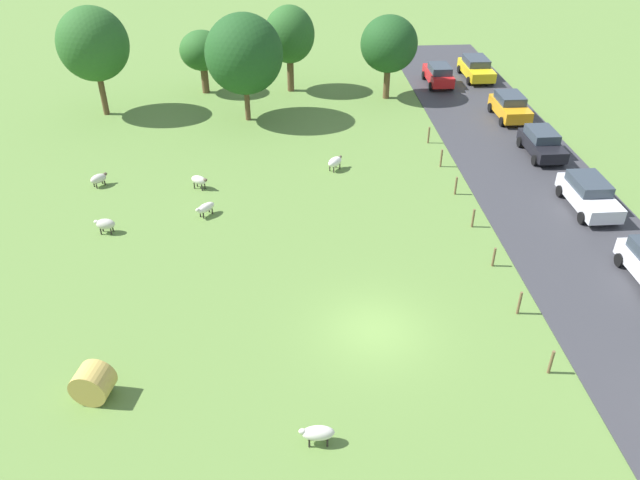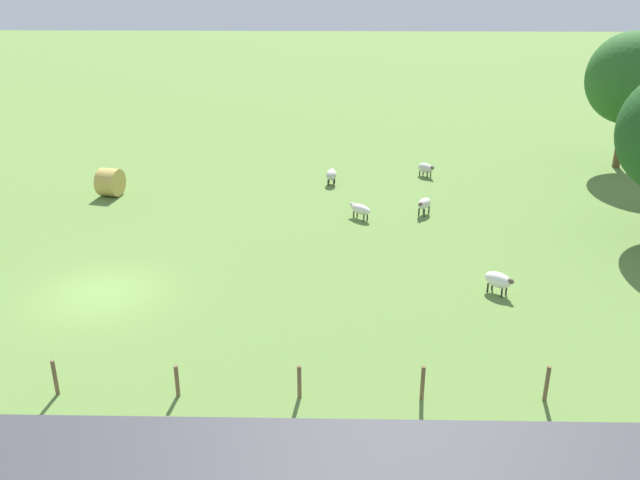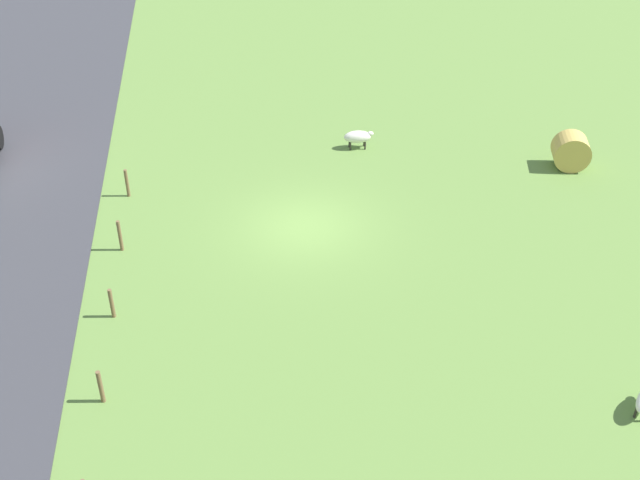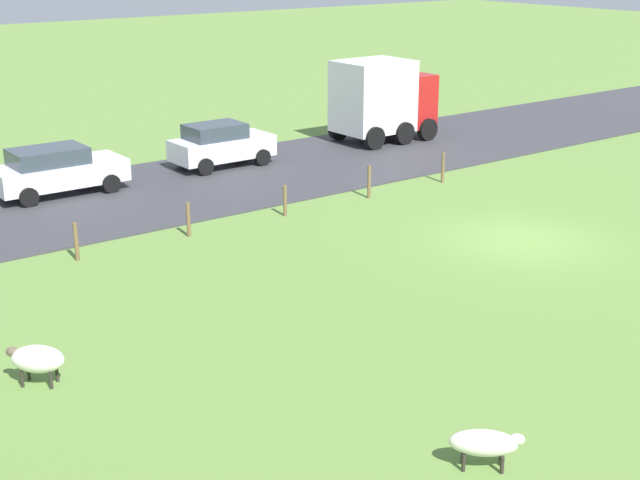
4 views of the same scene
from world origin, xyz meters
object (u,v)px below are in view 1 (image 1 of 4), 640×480
object	(u,v)px
car_4	(439,74)
car_5	(589,194)
sheep_2	(318,433)
hay_bale_0	(93,383)
car_2	(510,106)
tree_4	(244,54)
sheep_3	(205,208)
tree_1	(289,35)
sheep_4	(335,162)
tree_3	(389,44)
car_1	(542,143)
tree_2	(202,51)
car_0	(476,68)
tree_0	(93,44)
sheep_1	(105,224)
sheep_5	(199,180)
sheep_0	(99,179)

from	to	relation	value
car_4	car_5	distance (m)	20.35
sheep_2	car_5	xyz separation A→B (m)	(15.67, 14.43, 0.41)
sheep_2	hay_bale_0	bearing A→B (deg)	161.52
car_2	car_5	distance (m)	12.76
tree_4	car_2	size ratio (longest dim) A/B	1.82
sheep_3	tree_1	size ratio (longest dim) A/B	0.18
sheep_4	tree_3	size ratio (longest dim) A/B	0.19
car_1	car_2	bearing A→B (deg)	90.18
tree_2	tree_4	size ratio (longest dim) A/B	0.65
sheep_4	car_5	distance (m)	14.35
car_5	car_0	bearing A→B (deg)	90.00
tree_0	car_2	bearing A→B (deg)	-5.96
sheep_1	hay_bale_0	bearing A→B (deg)	-80.09
tree_1	tree_4	xyz separation A→B (m)	(-3.25, -5.72, 0.32)
sheep_5	car_5	size ratio (longest dim) A/B	0.25
sheep_3	car_4	size ratio (longest dim) A/B	0.28
tree_2	sheep_0	bearing A→B (deg)	-108.02
tree_1	car_4	xyz separation A→B (m)	(11.91, 0.35, -3.45)
sheep_4	car_1	bearing A→B (deg)	4.62
sheep_0	tree_3	distance (m)	23.15
sheep_2	car_2	distance (m)	31.36
sheep_2	tree_4	size ratio (longest dim) A/B	0.16
tree_3	tree_1	bearing A→B (deg)	163.31
car_5	sheep_5	bearing A→B (deg)	169.69
sheep_5	tree_0	xyz separation A→B (m)	(-7.76, 11.93, 4.50)
sheep_4	tree_0	world-z (taller)	tree_0
tree_4	car_5	world-z (taller)	tree_4
sheep_1	sheep_5	world-z (taller)	sheep_1
tree_2	car_1	world-z (taller)	tree_2
sheep_0	tree_4	world-z (taller)	tree_4
sheep_0	tree_2	size ratio (longest dim) A/B	0.22
sheep_5	car_2	bearing A→B (deg)	22.87
tree_2	car_4	world-z (taller)	tree_2
tree_1	car_4	world-z (taller)	tree_1
sheep_2	sheep_3	xyz separation A→B (m)	(-4.91, 15.24, -0.03)
car_2	sheep_5	bearing A→B (deg)	-157.13
tree_3	sheep_3	bearing A→B (deg)	-126.72
sheep_0	tree_4	size ratio (longest dim) A/B	0.14
sheep_5	car_1	xyz separation A→B (m)	(21.14, 2.84, 0.33)
sheep_1	car_4	distance (m)	30.19
car_0	car_1	bearing A→B (deg)	-90.13
car_0	car_2	bearing A→B (deg)	-90.35
tree_0	tree_1	size ratio (longest dim) A/B	1.16
sheep_0	tree_0	bearing A→B (deg)	99.84
hay_bale_0	tree_4	size ratio (longest dim) A/B	0.19
sheep_1	sheep_4	distance (m)	13.80
sheep_3	sheep_5	size ratio (longest dim) A/B	1.04
sheep_3	car_0	distance (m)	29.10
sheep_4	hay_bale_0	world-z (taller)	hay_bale_0
sheep_2	car_5	bearing A→B (deg)	42.64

